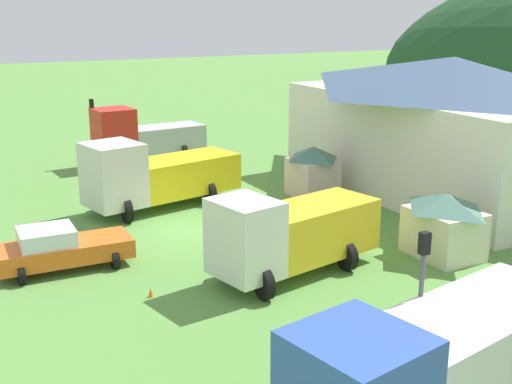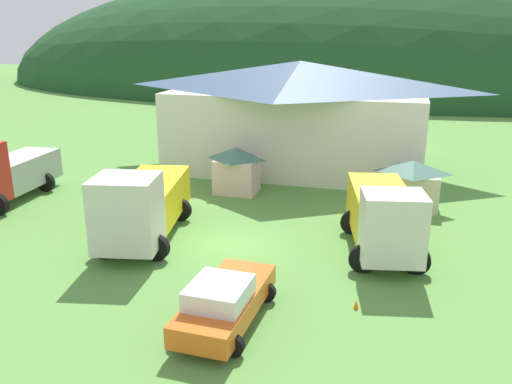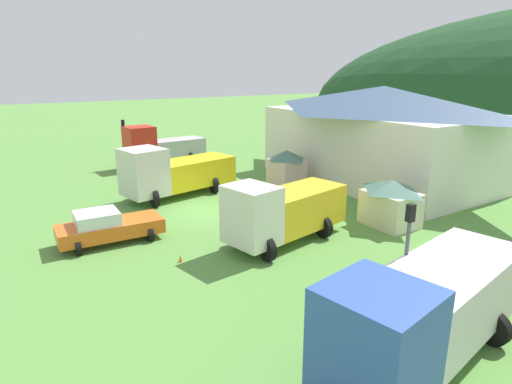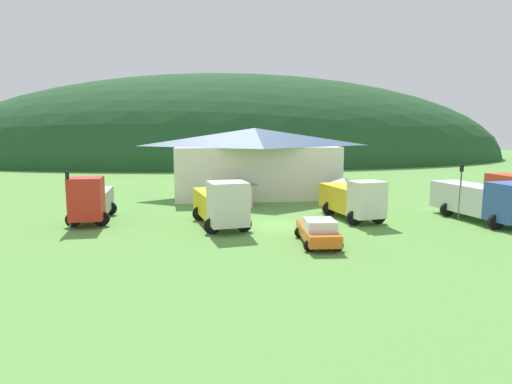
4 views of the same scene
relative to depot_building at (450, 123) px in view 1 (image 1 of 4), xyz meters
name	(u,v)px [view 1 (image 1 of 4)]	position (x,y,z in m)	size (l,w,h in m)	color
ground_plane	(194,230)	(-0.06, -14.73, -3.64)	(200.00, 200.00, 0.00)	#5B9342
depot_building	(450,123)	(0.00, 0.00, 0.00)	(17.49, 10.93, 7.07)	white
play_shed_cream	(444,224)	(7.47, -7.27, -2.32)	(2.93, 2.36, 2.56)	beige
play_shed_pink	(312,171)	(-2.21, -7.13, -2.27)	(2.52, 2.17, 2.65)	beige
crane_truck_red	(141,136)	(-13.80, -12.44, -1.92)	(3.35, 7.09, 3.60)	red
flatbed_truck_yellow	(153,175)	(-4.05, -15.10, -1.94)	(4.20, 8.06, 3.51)	silver
heavy_rig_striped	(289,233)	(6.26, -13.62, -2.00)	(3.88, 6.97, 3.23)	silver
box_truck_blue	(434,364)	(15.77, -15.52, -1.92)	(4.14, 8.56, 3.27)	#3356AD
service_pickup_orange	(60,248)	(1.72, -20.84, -2.81)	(2.47, 5.01, 1.66)	orange
traffic_light_west	(93,125)	(-14.61, -15.20, -1.10)	(0.20, 0.32, 4.14)	#4C4C51
traffic_light_east	(421,297)	(14.40, -14.78, -1.00)	(0.20, 0.32, 4.33)	#4C4C51
traffic_cone_near_pickup	(151,297)	(5.69, -18.73, -3.64)	(0.36, 0.36, 0.64)	orange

